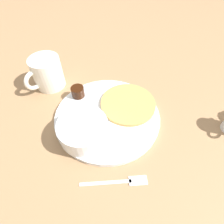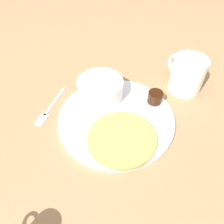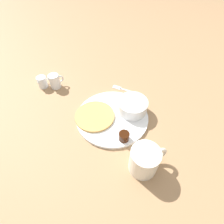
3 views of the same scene
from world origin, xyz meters
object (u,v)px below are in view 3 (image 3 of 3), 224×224
(bowl, at_px, (132,106))
(fork, at_px, (124,89))
(creamer_pitcher_near, at_px, (55,81))
(creamer_pitcher_far, at_px, (42,82))
(coffee_mug, at_px, (145,160))
(plate, at_px, (112,117))

(bowl, distance_m, fork, 0.15)
(bowl, height_order, creamer_pitcher_near, creamer_pitcher_near)
(creamer_pitcher_near, bearing_deg, fork, -171.97)
(bowl, relative_size, fork, 0.82)
(creamer_pitcher_far, bearing_deg, coffee_mug, 148.53)
(plate, distance_m, coffee_mug, 0.23)
(bowl, height_order, creamer_pitcher_far, bowl)
(creamer_pitcher_near, distance_m, creamer_pitcher_far, 0.06)
(coffee_mug, relative_size, creamer_pitcher_near, 1.68)
(plate, distance_m, bowl, 0.09)
(bowl, distance_m, creamer_pitcher_far, 0.43)
(creamer_pitcher_far, relative_size, fork, 0.44)
(creamer_pitcher_near, bearing_deg, creamer_pitcher_far, 10.17)
(bowl, height_order, fork, bowl)
(plate, relative_size, bowl, 2.40)
(coffee_mug, bearing_deg, creamer_pitcher_far, -31.47)
(plate, bearing_deg, creamer_pitcher_near, -24.06)
(plate, distance_m, creamer_pitcher_near, 0.33)
(plate, bearing_deg, bowl, -146.93)
(bowl, relative_size, coffee_mug, 1.04)
(bowl, height_order, coffee_mug, coffee_mug)
(creamer_pitcher_far, xyz_separation_m, fork, (-0.37, -0.06, -0.03))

